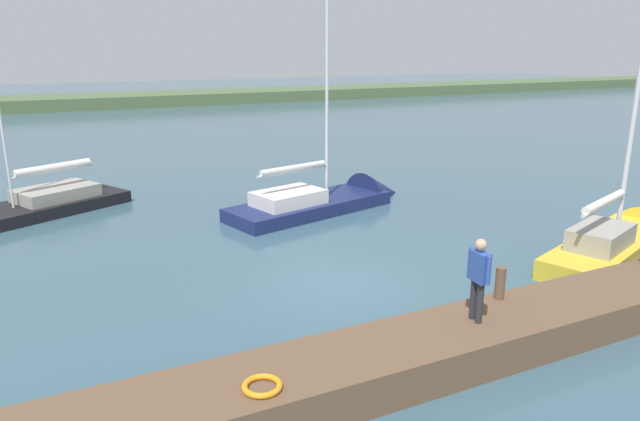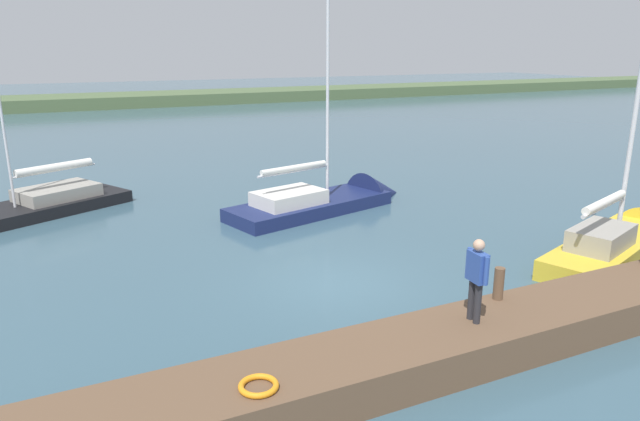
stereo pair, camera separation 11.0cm
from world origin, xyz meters
The scene contains 8 objects.
ground_plane centered at (0.00, 0.00, 0.00)m, with size 200.00×200.00×0.00m, color #385666.
far_shoreline centered at (0.00, -53.02, 0.00)m, with size 180.00×8.00×2.40m, color #4C603D.
dock_pier centered at (0.00, 4.45, 0.38)m, with size 19.20×1.82×0.77m, color brown.
mooring_post_far centered at (-1.92, 3.81, 1.13)m, with size 0.22×0.22×0.72m, color brown.
life_ring_buoy centered at (3.94, 4.82, 0.82)m, with size 0.66×0.66×0.10m, color orange.
sailboat_outer_mooring centered at (-3.57, -6.97, 0.09)m, with size 8.38×4.19×9.24m.
sailboat_mid_channel centered at (-9.03, 1.43, 0.24)m, with size 7.83×4.21×8.93m.
person_on_dock centered at (-0.75, 4.41, 1.76)m, with size 0.26×0.65×1.72m.
Camera 1 is at (6.69, 12.56, 6.04)m, focal length 32.59 mm.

